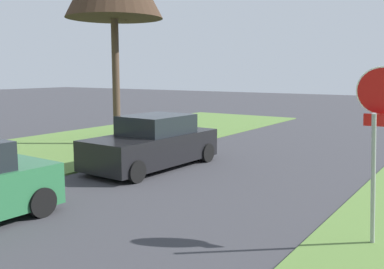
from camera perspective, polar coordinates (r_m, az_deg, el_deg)
stop_sign_far at (r=7.59m, az=23.29°, el=2.09°), size 0.82×0.70×2.92m
parked_sedan_black at (r=13.21m, az=-5.10°, el=-1.20°), size 2.08×4.46×1.57m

